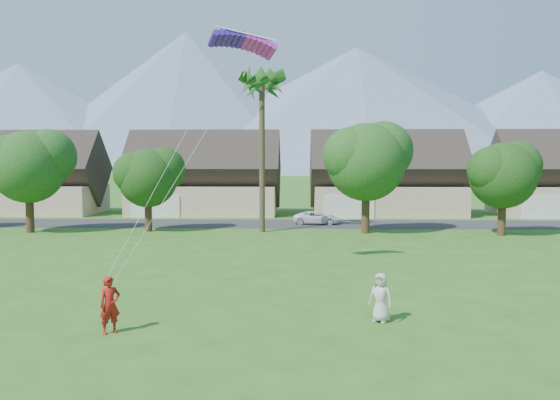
{
  "coord_description": "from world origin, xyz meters",
  "views": [
    {
      "loc": [
        0.78,
        -13.94,
        5.48
      ],
      "look_at": [
        0.0,
        10.0,
        3.8
      ],
      "focal_mm": 35.0,
      "sensor_mm": 36.0,
      "label": 1
    }
  ],
  "objects_px": {
    "parafoil_kite": "(243,41)",
    "kite_flyer": "(110,305)",
    "watcher": "(381,297)",
    "parked_car": "(317,218)"
  },
  "relations": [
    {
      "from": "parafoil_kite",
      "to": "watcher",
      "type": "bearing_deg",
      "value": -76.58
    },
    {
      "from": "watcher",
      "to": "parafoil_kite",
      "type": "xyz_separation_m",
      "value": [
        -5.46,
        7.76,
        10.37
      ]
    },
    {
      "from": "watcher",
      "to": "kite_flyer",
      "type": "bearing_deg",
      "value": -138.56
    },
    {
      "from": "parked_car",
      "to": "parafoil_kite",
      "type": "xyz_separation_m",
      "value": [
        -4.3,
        -21.71,
        10.65
      ]
    },
    {
      "from": "kite_flyer",
      "to": "parafoil_kite",
      "type": "bearing_deg",
      "value": 31.62
    },
    {
      "from": "watcher",
      "to": "parked_car",
      "type": "bearing_deg",
      "value": 123.68
    },
    {
      "from": "parked_car",
      "to": "parafoil_kite",
      "type": "height_order",
      "value": "parafoil_kite"
    },
    {
      "from": "kite_flyer",
      "to": "parked_car",
      "type": "bearing_deg",
      "value": 37.64
    },
    {
      "from": "parafoil_kite",
      "to": "kite_flyer",
      "type": "bearing_deg",
      "value": -131.63
    },
    {
      "from": "watcher",
      "to": "parked_car",
      "type": "relative_size",
      "value": 0.41
    }
  ]
}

